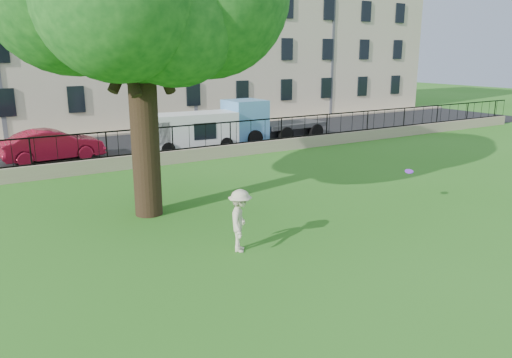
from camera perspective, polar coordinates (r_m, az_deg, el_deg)
ground at (r=13.44m, az=10.37°, el=-7.71°), size 120.00×120.00×0.00m
retaining_wall at (r=23.31m, az=-9.43°, el=2.51°), size 50.00×0.40×0.60m
iron_railing at (r=23.16m, az=-9.52°, el=4.58°), size 50.00×0.05×1.13m
street at (r=27.71m, az=-13.06°, el=3.58°), size 60.00×9.00×0.01m
sidewalk at (r=32.62m, az=-15.98°, el=5.06°), size 60.00×1.40×0.12m
building_row at (r=37.80m, az=-19.13°, el=16.48°), size 56.40×10.40×13.80m
man at (r=12.75m, az=-1.80°, el=-4.78°), size 1.10×1.21×1.64m
frisbee at (r=16.91m, az=17.10°, el=0.84°), size 0.30×0.29×0.12m
red_sedan at (r=25.28m, az=-22.23°, el=3.58°), size 4.61×1.83×1.49m
white_van at (r=26.13m, az=-7.40°, el=5.35°), size 4.73×2.06×1.95m
blue_truck at (r=28.88m, az=1.96°, el=6.80°), size 5.88×2.27×2.44m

